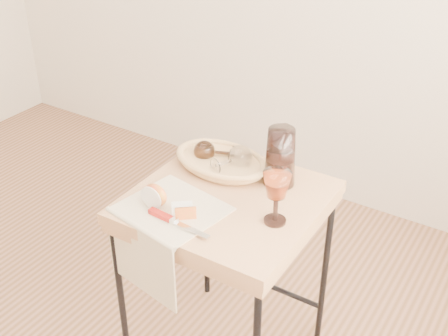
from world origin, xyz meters
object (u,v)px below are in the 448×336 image
Objects in this scene: goblet_lying_b at (230,161)px; pitcher at (280,157)px; side_table at (227,283)px; goblet_lying_a at (217,152)px; bread_basket at (221,163)px; apple_half at (155,195)px; wine_goblet at (276,198)px; tea_towel at (172,209)px; table_knife at (176,222)px.

goblet_lying_b is 0.18m from pitcher.
goblet_lying_a is (-0.14, 0.16, 0.43)m from side_table.
goblet_lying_a is 0.25m from pitcher.
pitcher is at bearing 57.76° from side_table.
side_table is 0.44m from bread_basket.
bread_basket reaches higher than side_table.
bread_basket is at bearing 82.12° from apple_half.
goblet_lying_b is 0.31m from wine_goblet.
tea_towel is 1.35× the size of table_knife.
wine_goblet reaches higher than table_knife.
goblet_lying_b is at bearing 118.75° from side_table.
goblet_lying_a is 0.52× the size of pitcher.
goblet_lying_a is (-0.03, 0.01, 0.03)m from bread_basket.
table_knife is at bearing -101.92° from side_table.
goblet_lying_a is at bearing 108.16° from table_knife.
bread_basket is 0.37m from table_knife.
wine_goblet is at bearing -40.58° from pitcher.
pitcher is 0.43m from apple_half.
goblet_lying_b is 0.62× the size of table_knife.
apple_half reaches higher than tea_towel.
side_table is 0.52m from pitcher.
wine_goblet is (0.27, -0.16, 0.03)m from goblet_lying_b.
side_table is 5.43× the size of goblet_lying_b.
goblet_lying_b is at bearing 148.66° from wine_goblet.
side_table is 0.49m from apple_half.
goblet_lying_b is 0.57× the size of pitcher.
wine_goblet is (0.20, -0.04, 0.47)m from side_table.
wine_goblet reaches higher than apple_half.
pitcher is at bearing 52.53° from apple_half.
tea_towel is (-0.11, -0.16, 0.39)m from side_table.
tea_towel is at bearing -85.81° from bread_basket.
tea_towel is 1.25× the size of pitcher.
side_table is 0.43m from tea_towel.
bread_basket is at bearing 128.94° from side_table.
table_knife is at bearing -34.60° from tea_towel.
goblet_lying_a is 0.56× the size of table_knife.
side_table is at bearing 65.32° from tea_towel.
pitcher is 2.88× the size of apple_half.
goblet_lying_b reaches higher than goblet_lying_a.
side_table is at bearing 110.34° from goblet_lying_a.
goblet_lying_a is 0.40m from wine_goblet.
side_table is 2.49× the size of tea_towel.
tea_towel is 0.32m from goblet_lying_a.
wine_goblet is (0.31, 0.12, 0.09)m from tea_towel.
bread_basket is (-0.01, 0.30, 0.02)m from tea_towel.
bread_basket is 0.37m from wine_goblet.
pitcher is 1.08× the size of table_knife.
side_table is 0.48m from goblet_lying_a.
apple_half reaches higher than bread_basket.
goblet_lying_a is at bearing 150.26° from wine_goblet.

